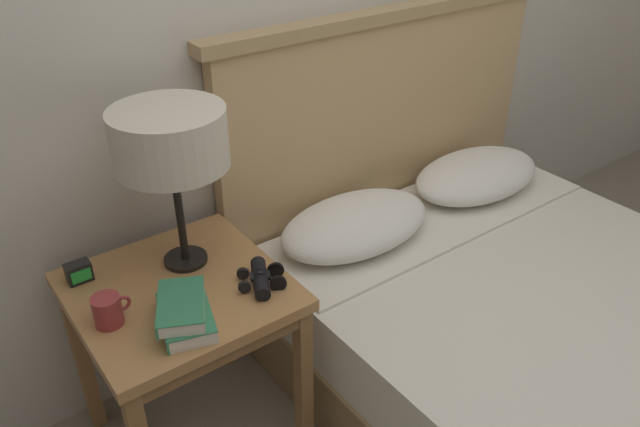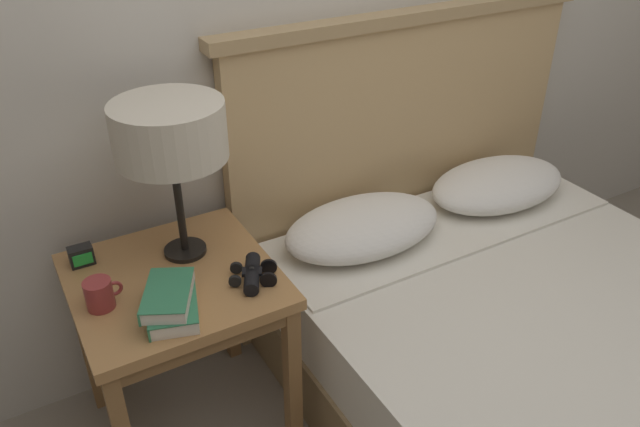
{
  "view_description": "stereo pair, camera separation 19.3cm",
  "coord_description": "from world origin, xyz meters",
  "px_view_note": "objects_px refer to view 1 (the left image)",
  "views": [
    {
      "loc": [
        -1.16,
        -0.81,
        1.74
      ],
      "look_at": [
        -0.18,
        0.52,
        0.73
      ],
      "focal_mm": 35.0,
      "sensor_mm": 36.0,
      "label": 1
    },
    {
      "loc": [
        -1.0,
        -0.91,
        1.74
      ],
      "look_at": [
        -0.18,
        0.52,
        0.73
      ],
      "focal_mm": 35.0,
      "sensor_mm": 36.0,
      "label": 2
    }
  ],
  "objects_px": {
    "alarm_clock": "(79,272)",
    "bed": "(539,335)",
    "book_stacked_on_top": "(180,306)",
    "table_lamp": "(170,141)",
    "nightstand": "(181,309)",
    "coffee_mug": "(108,310)",
    "book_on_nightstand": "(186,318)",
    "binoculars_pair": "(261,278)"
  },
  "relations": [
    {
      "from": "bed",
      "to": "binoculars_pair",
      "type": "xyz_separation_m",
      "value": [
        -0.84,
        0.4,
        0.38
      ]
    },
    {
      "from": "book_stacked_on_top",
      "to": "alarm_clock",
      "type": "distance_m",
      "value": 0.38
    },
    {
      "from": "bed",
      "to": "book_stacked_on_top",
      "type": "height_order",
      "value": "bed"
    },
    {
      "from": "binoculars_pair",
      "to": "alarm_clock",
      "type": "height_order",
      "value": "alarm_clock"
    },
    {
      "from": "nightstand",
      "to": "book_on_nightstand",
      "type": "xyz_separation_m",
      "value": [
        -0.05,
        -0.16,
        0.11
      ]
    },
    {
      "from": "bed",
      "to": "book_stacked_on_top",
      "type": "bearing_deg",
      "value": 160.96
    },
    {
      "from": "book_on_nightstand",
      "to": "book_stacked_on_top",
      "type": "bearing_deg",
      "value": 144.95
    },
    {
      "from": "bed",
      "to": "book_on_nightstand",
      "type": "distance_m",
      "value": 1.21
    },
    {
      "from": "book_stacked_on_top",
      "to": "table_lamp",
      "type": "bearing_deg",
      "value": 62.41
    },
    {
      "from": "nightstand",
      "to": "alarm_clock",
      "type": "xyz_separation_m",
      "value": [
        -0.21,
        0.19,
        0.11
      ]
    },
    {
      "from": "book_stacked_on_top",
      "to": "binoculars_pair",
      "type": "relative_size",
      "value": 1.42
    },
    {
      "from": "table_lamp",
      "to": "binoculars_pair",
      "type": "relative_size",
      "value": 3.01
    },
    {
      "from": "bed",
      "to": "binoculars_pair",
      "type": "bearing_deg",
      "value": 154.55
    },
    {
      "from": "nightstand",
      "to": "coffee_mug",
      "type": "height_order",
      "value": "coffee_mug"
    },
    {
      "from": "nightstand",
      "to": "book_stacked_on_top",
      "type": "height_order",
      "value": "book_stacked_on_top"
    },
    {
      "from": "book_on_nightstand",
      "to": "alarm_clock",
      "type": "relative_size",
      "value": 3.39
    },
    {
      "from": "table_lamp",
      "to": "nightstand",
      "type": "bearing_deg",
      "value": -126.77
    },
    {
      "from": "bed",
      "to": "coffee_mug",
      "type": "xyz_separation_m",
      "value": [
        -1.25,
        0.5,
        0.4
      ]
    },
    {
      "from": "bed",
      "to": "book_stacked_on_top",
      "type": "distance_m",
      "value": 1.24
    },
    {
      "from": "bed",
      "to": "book_on_nightstand",
      "type": "xyz_separation_m",
      "value": [
        -1.09,
        0.37,
        0.37
      ]
    },
    {
      "from": "table_lamp",
      "to": "alarm_clock",
      "type": "relative_size",
      "value": 6.96
    },
    {
      "from": "bed",
      "to": "alarm_clock",
      "type": "bearing_deg",
      "value": 149.91
    },
    {
      "from": "nightstand",
      "to": "book_on_nightstand",
      "type": "height_order",
      "value": "book_on_nightstand"
    },
    {
      "from": "book_on_nightstand",
      "to": "bed",
      "type": "bearing_deg",
      "value": -18.92
    },
    {
      "from": "coffee_mug",
      "to": "alarm_clock",
      "type": "xyz_separation_m",
      "value": [
        -0.0,
        0.23,
        -0.01
      ]
    },
    {
      "from": "book_on_nightstand",
      "to": "coffee_mug",
      "type": "bearing_deg",
      "value": 142.46
    },
    {
      "from": "nightstand",
      "to": "book_on_nightstand",
      "type": "bearing_deg",
      "value": -107.73
    },
    {
      "from": "nightstand",
      "to": "book_on_nightstand",
      "type": "relative_size",
      "value": 2.68
    },
    {
      "from": "table_lamp",
      "to": "bed",
      "type": "bearing_deg",
      "value": -33.35
    },
    {
      "from": "binoculars_pair",
      "to": "nightstand",
      "type": "bearing_deg",
      "value": 145.89
    },
    {
      "from": "nightstand",
      "to": "binoculars_pair",
      "type": "xyz_separation_m",
      "value": [
        0.2,
        -0.13,
        0.11
      ]
    },
    {
      "from": "bed",
      "to": "alarm_clock",
      "type": "distance_m",
      "value": 1.5
    },
    {
      "from": "book_on_nightstand",
      "to": "book_stacked_on_top",
      "type": "relative_size",
      "value": 1.03
    },
    {
      "from": "book_stacked_on_top",
      "to": "binoculars_pair",
      "type": "xyz_separation_m",
      "value": [
        0.26,
        0.02,
        -0.04
      ]
    },
    {
      "from": "nightstand",
      "to": "binoculars_pair",
      "type": "bearing_deg",
      "value": -34.11
    },
    {
      "from": "book_on_nightstand",
      "to": "coffee_mug",
      "type": "distance_m",
      "value": 0.2
    },
    {
      "from": "book_on_nightstand",
      "to": "book_stacked_on_top",
      "type": "xyz_separation_m",
      "value": [
        -0.01,
        0.01,
        0.04
      ]
    },
    {
      "from": "alarm_clock",
      "to": "bed",
      "type": "bearing_deg",
      "value": -30.09
    },
    {
      "from": "book_stacked_on_top",
      "to": "binoculars_pair",
      "type": "bearing_deg",
      "value": 4.88
    },
    {
      "from": "book_on_nightstand",
      "to": "book_stacked_on_top",
      "type": "height_order",
      "value": "book_stacked_on_top"
    },
    {
      "from": "binoculars_pair",
      "to": "bed",
      "type": "bearing_deg",
      "value": -25.45
    },
    {
      "from": "nightstand",
      "to": "bed",
      "type": "xyz_separation_m",
      "value": [
        1.04,
        -0.54,
        -0.27
      ]
    }
  ]
}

